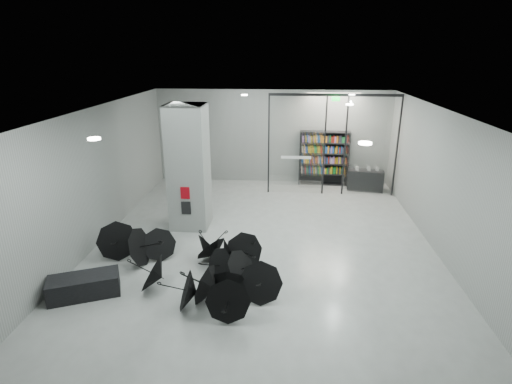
# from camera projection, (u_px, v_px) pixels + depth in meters

# --- Properties ---
(room) EXTENTS (14.00, 14.02, 4.01)m
(room) POSITION_uv_depth(u_px,v_px,m) (263.00, 159.00, 10.50)
(room) COLOR gray
(room) RESTS_ON ground
(column) EXTENTS (1.20, 1.20, 4.00)m
(column) POSITION_uv_depth(u_px,v_px,m) (189.00, 167.00, 12.85)
(column) COLOR slate
(column) RESTS_ON ground
(fire_cabinet) EXTENTS (0.28, 0.04, 0.38)m
(fire_cabinet) POSITION_uv_depth(u_px,v_px,m) (185.00, 193.00, 12.48)
(fire_cabinet) COLOR #A50A07
(fire_cabinet) RESTS_ON column
(info_panel) EXTENTS (0.30, 0.03, 0.42)m
(info_panel) POSITION_uv_depth(u_px,v_px,m) (186.00, 208.00, 12.64)
(info_panel) COLOR black
(info_panel) RESTS_ON column
(exit_sign) EXTENTS (0.30, 0.06, 0.15)m
(exit_sign) POSITION_uv_depth(u_px,v_px,m) (336.00, 99.00, 14.99)
(exit_sign) COLOR #0CE533
(exit_sign) RESTS_ON room
(glass_partition) EXTENTS (5.06, 0.08, 4.00)m
(glass_partition) POSITION_uv_depth(u_px,v_px,m) (332.00, 141.00, 15.72)
(glass_partition) COLOR silver
(glass_partition) RESTS_ON ground
(bench) EXTENTS (1.73, 1.25, 0.51)m
(bench) POSITION_uv_depth(u_px,v_px,m) (84.00, 286.00, 9.53)
(bench) COLOR black
(bench) RESTS_ON ground
(bookshelf) EXTENTS (2.14, 0.54, 2.33)m
(bookshelf) POSITION_uv_depth(u_px,v_px,m) (324.00, 158.00, 17.25)
(bookshelf) COLOR black
(bookshelf) RESTS_ON ground
(shop_counter) EXTENTS (1.52, 0.81, 0.87)m
(shop_counter) POSITION_uv_depth(u_px,v_px,m) (365.00, 180.00, 16.70)
(shop_counter) COLOR black
(shop_counter) RESTS_ON ground
(umbrella_cluster) EXTENTS (5.36, 3.79, 1.28)m
(umbrella_cluster) POSITION_uv_depth(u_px,v_px,m) (199.00, 269.00, 10.16)
(umbrella_cluster) COLOR black
(umbrella_cluster) RESTS_ON ground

